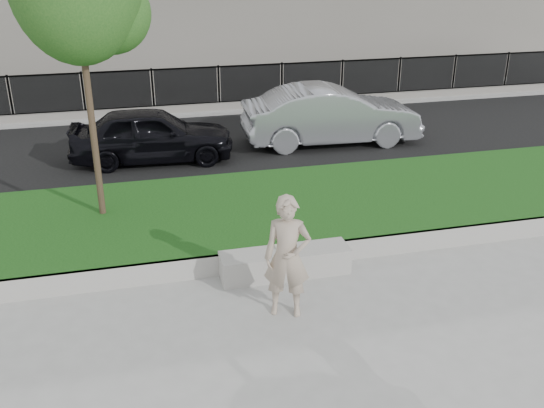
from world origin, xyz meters
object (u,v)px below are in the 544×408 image
object	(u,v)px
stone_bench	(285,263)
car_dark	(152,135)
book	(282,246)
man	(287,257)
car_silver	(331,115)

from	to	relation	value
stone_bench	car_dark	xyz separation A→B (m)	(-1.81, 6.59, 0.52)
book	stone_bench	bearing A→B (deg)	-81.98
man	car_silver	distance (m)	8.82
stone_bench	car_silver	bearing A→B (deg)	64.96
stone_bench	book	world-z (taller)	book
car_silver	book	bearing A→B (deg)	157.02
stone_bench	car_silver	distance (m)	7.68
man	car_silver	world-z (taller)	man
stone_bench	man	distance (m)	1.40
car_dark	man	bearing A→B (deg)	-164.71
man	car_dark	world-z (taller)	man
book	car_dark	world-z (taller)	car_dark
stone_bench	man	bearing A→B (deg)	-103.94
man	stone_bench	bearing A→B (deg)	95.00
car_dark	car_silver	world-z (taller)	car_silver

